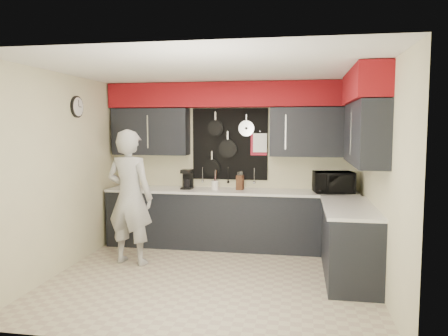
% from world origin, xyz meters
% --- Properties ---
extents(ground, '(4.00, 4.00, 0.00)m').
position_xyz_m(ground, '(0.00, 0.00, 0.00)').
color(ground, '#C3B997').
rests_on(ground, ground).
extents(back_wall_assembly, '(4.00, 0.36, 2.60)m').
position_xyz_m(back_wall_assembly, '(0.01, 1.60, 2.01)').
color(back_wall_assembly, beige).
rests_on(back_wall_assembly, ground).
extents(right_wall_assembly, '(0.36, 3.50, 2.60)m').
position_xyz_m(right_wall_assembly, '(1.85, 0.26, 1.94)').
color(right_wall_assembly, beige).
rests_on(right_wall_assembly, ground).
extents(left_wall_assembly, '(0.05, 3.50, 2.60)m').
position_xyz_m(left_wall_assembly, '(-1.99, 0.02, 1.33)').
color(left_wall_assembly, beige).
rests_on(left_wall_assembly, ground).
extents(base_cabinets, '(3.95, 2.20, 0.92)m').
position_xyz_m(base_cabinets, '(0.49, 1.13, 0.46)').
color(base_cabinets, black).
rests_on(base_cabinets, ground).
extents(microwave, '(0.63, 0.48, 0.32)m').
position_xyz_m(microwave, '(1.57, 1.42, 1.08)').
color(microwave, black).
rests_on(microwave, base_cabinets).
extents(knife_block, '(0.12, 0.12, 0.23)m').
position_xyz_m(knife_block, '(0.15, 1.49, 1.03)').
color(knife_block, '#381911').
rests_on(knife_block, base_cabinets).
extents(utensil_crock, '(0.11, 0.11, 0.14)m').
position_xyz_m(utensil_crock, '(-0.24, 1.41, 0.99)').
color(utensil_crock, white).
rests_on(utensil_crock, base_cabinets).
extents(coffee_maker, '(0.17, 0.21, 0.31)m').
position_xyz_m(coffee_maker, '(-0.69, 1.46, 1.08)').
color(coffee_maker, black).
rests_on(coffee_maker, base_cabinets).
extents(person, '(0.75, 0.55, 1.87)m').
position_xyz_m(person, '(-1.24, 0.42, 0.94)').
color(person, '#B3B3B0').
rests_on(person, ground).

